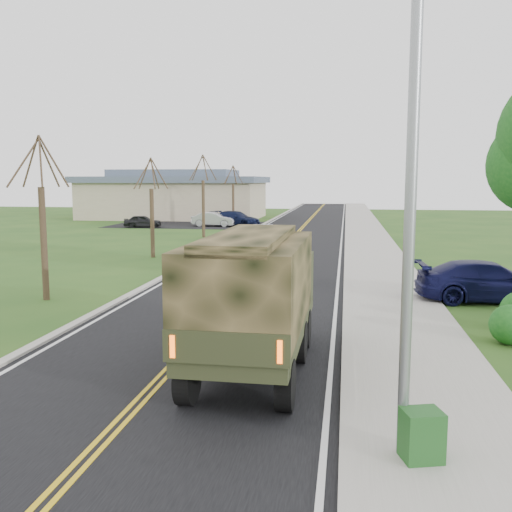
% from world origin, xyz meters
% --- Properties ---
extents(ground, '(160.00, 160.00, 0.00)m').
position_xyz_m(ground, '(0.00, 0.00, 0.00)').
color(ground, '#234818').
rests_on(ground, ground).
extents(road, '(8.00, 120.00, 0.01)m').
position_xyz_m(road, '(0.00, 40.00, 0.01)').
color(road, black).
rests_on(road, ground).
extents(curb_right, '(0.30, 120.00, 0.12)m').
position_xyz_m(curb_right, '(4.15, 40.00, 0.06)').
color(curb_right, '#9E998E').
rests_on(curb_right, ground).
extents(sidewalk_right, '(3.20, 120.00, 0.10)m').
position_xyz_m(sidewalk_right, '(5.90, 40.00, 0.05)').
color(sidewalk_right, '#9E998E').
rests_on(sidewalk_right, ground).
extents(curb_left, '(0.30, 120.00, 0.10)m').
position_xyz_m(curb_left, '(-4.15, 40.00, 0.05)').
color(curb_left, '#9E998E').
rests_on(curb_left, ground).
extents(street_light, '(1.65, 0.22, 8.00)m').
position_xyz_m(street_light, '(4.90, -0.50, 4.43)').
color(street_light, gray).
rests_on(street_light, ground).
extents(bare_tree_a, '(1.93, 2.26, 6.08)m').
position_xyz_m(bare_tree_a, '(-7.00, 10.00, 2.63)').
color(bare_tree_a, '#38281C').
rests_on(bare_tree_a, ground).
extents(bare_tree_b, '(1.83, 2.14, 5.73)m').
position_xyz_m(bare_tree_b, '(-7.00, 22.00, 2.48)').
color(bare_tree_b, '#38281C').
rests_on(bare_tree_b, ground).
extents(bare_tree_c, '(2.04, 2.39, 6.42)m').
position_xyz_m(bare_tree_c, '(-7.00, 34.00, 2.78)').
color(bare_tree_c, '#38281C').
rests_on(bare_tree_c, ground).
extents(bare_tree_d, '(1.88, 2.20, 5.91)m').
position_xyz_m(bare_tree_d, '(-7.00, 46.00, 2.55)').
color(bare_tree_d, '#38281C').
rests_on(bare_tree_d, ground).
extents(commercial_building, '(25.50, 21.50, 5.65)m').
position_xyz_m(commercial_building, '(-15.98, 55.97, 2.69)').
color(commercial_building, tan).
rests_on(commercial_building, ground).
extents(military_truck, '(2.39, 6.65, 3.30)m').
position_xyz_m(military_truck, '(1.98, 3.31, 1.89)').
color(military_truck, black).
rests_on(military_truck, ground).
extents(suv_champagne, '(2.78, 5.61, 1.53)m').
position_xyz_m(suv_champagne, '(-1.53, 18.21, 0.76)').
color(suv_champagne, '#947553').
rests_on(suv_champagne, ground).
extents(sedan_silver, '(1.41, 4.01, 1.32)m').
position_xyz_m(sedan_silver, '(-1.79, 30.19, 0.66)').
color(sedan_silver, '#AFAFB4').
rests_on(sedan_silver, ground).
extents(pickup_navy, '(5.32, 2.49, 1.50)m').
position_xyz_m(pickup_navy, '(9.24, 12.21, 0.75)').
color(pickup_navy, '#0F1037').
rests_on(pickup_navy, ground).
extents(utility_box_near, '(0.72, 0.65, 0.80)m').
position_xyz_m(utility_box_near, '(5.27, -0.74, 0.50)').
color(utility_box_near, '#1C4F1C').
rests_on(utility_box_near, sidewalk_right).
extents(lot_car_dark, '(3.69, 2.02, 1.19)m').
position_xyz_m(lot_car_dark, '(-14.93, 42.00, 0.59)').
color(lot_car_dark, black).
rests_on(lot_car_dark, ground).
extents(lot_car_silver, '(4.30, 1.68, 1.39)m').
position_xyz_m(lot_car_silver, '(-8.56, 44.22, 0.70)').
color(lot_car_silver, '#AFAEB3').
rests_on(lot_car_silver, ground).
extents(lot_car_navy, '(5.49, 3.74, 1.48)m').
position_xyz_m(lot_car_navy, '(-6.55, 44.95, 0.74)').
color(lot_car_navy, black).
rests_on(lot_car_navy, ground).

